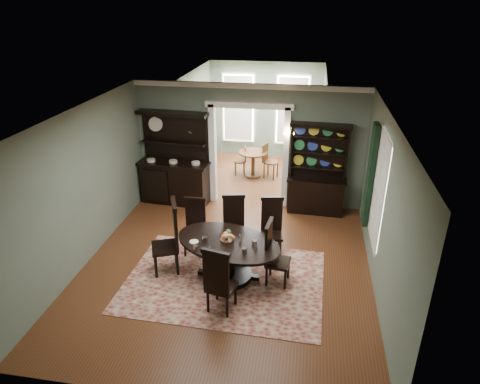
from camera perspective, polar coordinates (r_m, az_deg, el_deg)
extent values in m
cube|color=brown|center=(8.42, -1.91, -10.18)|extent=(5.50, 6.00, 0.01)
cube|color=silver|center=(7.13, -2.26, 10.01)|extent=(5.50, 6.00, 0.01)
cube|color=slate|center=(8.60, -20.34, 0.46)|extent=(0.01, 6.00, 3.00)
cube|color=slate|center=(7.64, 18.60, -2.34)|extent=(0.01, 6.00, 3.00)
cube|color=slate|center=(5.21, -8.85, -15.19)|extent=(5.50, 0.01, 3.00)
cube|color=slate|center=(10.80, -8.47, 6.64)|extent=(1.85, 0.01, 3.00)
cube|color=slate|center=(10.31, 11.35, 5.54)|extent=(1.85, 0.01, 3.00)
cube|color=slate|center=(10.07, 1.28, 12.95)|extent=(1.80, 0.01, 0.50)
cube|color=white|center=(9.98, 1.25, 13.96)|extent=(5.50, 0.10, 0.12)
cube|color=brown|center=(12.55, 2.33, 2.19)|extent=(3.50, 3.50, 0.01)
cube|color=silver|center=(11.73, 2.59, 15.87)|extent=(3.50, 3.50, 0.01)
cube|color=slate|center=(12.38, -5.71, 9.14)|extent=(0.01, 3.50, 3.00)
cube|color=slate|center=(11.98, 10.87, 8.28)|extent=(0.01, 3.50, 3.00)
cube|color=slate|center=(13.73, 3.39, 10.79)|extent=(3.50, 0.01, 3.00)
cube|color=white|center=(13.79, -0.20, 11.10)|extent=(1.05, 0.06, 2.20)
cube|color=white|center=(13.61, 6.99, 10.74)|extent=(1.05, 0.06, 2.20)
cube|color=white|center=(10.64, -3.61, 5.16)|extent=(0.14, 0.25, 2.50)
cube|color=white|center=(10.40, 6.13, 4.59)|extent=(0.14, 0.25, 2.50)
cube|color=white|center=(10.12, 1.27, 11.56)|extent=(2.08, 0.25, 0.14)
cube|color=white|center=(8.13, 18.08, 0.19)|extent=(0.02, 1.10, 2.00)
cube|color=white|center=(8.13, 17.98, 0.20)|extent=(0.01, 1.22, 2.12)
cube|color=black|center=(8.74, 16.96, 2.07)|extent=(0.10, 0.35, 2.10)
cube|color=gold|center=(10.13, 6.54, 7.60)|extent=(0.08, 0.05, 0.18)
sphere|color=#FFD88C|center=(9.97, 5.93, 7.83)|extent=(0.07, 0.07, 0.07)
sphere|color=#FFD88C|center=(9.96, 7.09, 7.75)|extent=(0.07, 0.07, 0.07)
cube|color=maroon|center=(8.10, -2.08, -11.68)|extent=(3.66, 2.70, 0.01)
ellipsoid|color=black|center=(7.76, -1.60, -6.74)|extent=(2.29, 1.84, 0.05)
cylinder|color=black|center=(7.78, -1.60, -6.97)|extent=(2.34, 2.34, 0.03)
cylinder|color=black|center=(7.96, -1.57, -8.96)|extent=(0.25, 0.25, 0.69)
cylinder|color=black|center=(8.15, -1.54, -10.98)|extent=(0.88, 0.88, 0.10)
cylinder|color=silver|center=(7.74, -1.70, -6.44)|extent=(0.25, 0.25, 0.04)
cube|color=black|center=(8.71, -6.11, -5.74)|extent=(0.42, 0.40, 0.05)
cube|color=black|center=(8.68, -5.93, -3.10)|extent=(0.41, 0.05, 0.70)
cube|color=black|center=(8.52, -6.03, -0.96)|extent=(0.45, 0.07, 0.07)
cylinder|color=black|center=(8.72, -7.35, -7.35)|extent=(0.05, 0.05, 0.41)
cylinder|color=black|center=(8.65, -5.26, -7.55)|extent=(0.05, 0.05, 0.41)
cylinder|color=black|center=(8.99, -6.80, -6.27)|extent=(0.05, 0.05, 0.41)
cylinder|color=black|center=(8.91, -4.78, -6.45)|extent=(0.05, 0.05, 0.41)
cube|color=black|center=(8.68, -0.77, -5.57)|extent=(0.51, 0.50, 0.06)
cube|color=black|center=(8.66, -0.85, -2.80)|extent=(0.43, 0.14, 0.73)
cube|color=black|center=(8.49, -0.86, -0.56)|extent=(0.47, 0.17, 0.08)
cylinder|color=black|center=(8.64, -1.84, -7.41)|extent=(0.05, 0.05, 0.43)
cylinder|color=black|center=(8.65, 0.41, -7.34)|extent=(0.05, 0.05, 0.43)
cylinder|color=black|center=(8.93, -1.91, -6.25)|extent=(0.05, 0.05, 0.43)
cylinder|color=black|center=(8.94, 0.27, -6.19)|extent=(0.05, 0.05, 0.43)
cube|color=black|center=(8.65, 4.26, -5.81)|extent=(0.49, 0.47, 0.06)
cube|color=black|center=(8.63, 4.25, -3.07)|extent=(0.43, 0.11, 0.72)
cube|color=black|center=(8.46, 4.33, -0.86)|extent=(0.47, 0.14, 0.07)
cylinder|color=black|center=(8.61, 3.17, -7.59)|extent=(0.05, 0.05, 0.42)
cylinder|color=black|center=(8.63, 5.39, -7.57)|extent=(0.05, 0.05, 0.42)
cylinder|color=black|center=(8.89, 3.07, -6.44)|extent=(0.05, 0.05, 0.42)
cylinder|color=black|center=(8.91, 5.22, -6.43)|extent=(0.05, 0.05, 0.42)
cube|color=black|center=(8.21, -9.97, -7.30)|extent=(0.64, 0.65, 0.07)
cube|color=black|center=(7.99, -8.61, -4.46)|extent=(0.24, 0.49, 0.86)
cube|color=black|center=(7.78, -8.82, -1.62)|extent=(0.28, 0.54, 0.09)
cylinder|color=black|center=(8.51, -11.27, -8.17)|extent=(0.06, 0.06, 0.51)
cylinder|color=black|center=(8.18, -11.17, -9.67)|extent=(0.06, 0.06, 0.51)
cylinder|color=black|center=(8.52, -8.57, -7.92)|extent=(0.06, 0.06, 0.51)
cylinder|color=black|center=(8.18, -8.35, -9.41)|extent=(0.06, 0.06, 0.51)
cube|color=black|center=(7.84, 5.10, -9.34)|extent=(0.46, 0.47, 0.06)
cube|color=black|center=(7.66, 3.82, -6.82)|extent=(0.09, 0.43, 0.73)
cube|color=black|center=(7.47, 3.90, -4.36)|extent=(0.12, 0.47, 0.08)
cylinder|color=black|center=(7.80, 6.04, -11.50)|extent=(0.05, 0.05, 0.43)
cylinder|color=black|center=(8.08, 6.47, -10.12)|extent=(0.05, 0.05, 0.43)
cylinder|color=black|center=(7.85, 3.56, -11.14)|extent=(0.05, 0.05, 0.43)
cylinder|color=black|center=(8.12, 4.09, -9.79)|extent=(0.05, 0.05, 0.43)
cube|color=black|center=(7.22, -2.47, -12.51)|extent=(0.53, 0.51, 0.06)
cube|color=black|center=(6.85, -3.21, -10.84)|extent=(0.44, 0.15, 0.75)
cube|color=black|center=(6.64, -3.29, -8.13)|extent=(0.49, 0.17, 0.08)
cylinder|color=black|center=(7.43, -0.61, -13.44)|extent=(0.05, 0.05, 0.44)
cylinder|color=black|center=(7.54, -3.10, -12.80)|extent=(0.05, 0.05, 0.44)
cylinder|color=black|center=(7.18, -1.73, -15.02)|extent=(0.05, 0.05, 0.44)
cylinder|color=black|center=(7.30, -4.30, -14.33)|extent=(0.05, 0.05, 0.44)
cube|color=black|center=(10.87, -8.62, 1.19)|extent=(1.70, 0.72, 1.03)
cube|color=black|center=(10.67, -8.80, 3.84)|extent=(1.80, 0.78, 0.05)
cube|color=black|center=(10.67, -8.65, 7.38)|extent=(1.65, 0.23, 1.22)
cube|color=black|center=(10.61, -8.77, 6.57)|extent=(1.62, 0.43, 0.04)
cube|color=black|center=(10.40, -9.07, 10.32)|extent=(1.78, 0.52, 0.08)
cube|color=black|center=(10.45, 10.05, -0.51)|extent=(1.32, 0.52, 0.84)
cube|color=black|center=(10.28, 10.23, 1.65)|extent=(1.42, 0.57, 0.04)
cube|color=black|center=(10.22, 10.50, 5.36)|extent=(1.30, 0.11, 1.26)
cube|color=black|center=(10.14, 6.92, 5.44)|extent=(0.06, 0.24, 1.30)
cube|color=black|center=(10.17, 14.07, 4.92)|extent=(0.06, 0.24, 1.30)
cube|color=black|center=(9.92, 10.79, 8.70)|extent=(1.41, 0.36, 0.07)
cube|color=black|center=(10.26, 10.34, 3.24)|extent=(1.31, 0.30, 0.03)
cube|color=black|center=(10.13, 10.50, 5.19)|extent=(1.31, 0.30, 0.03)
cube|color=black|center=(10.02, 10.67, 7.19)|extent=(1.31, 0.30, 0.03)
cylinder|color=brown|center=(12.22, 1.76, 5.28)|extent=(0.82, 0.82, 0.04)
cylinder|color=brown|center=(12.34, 1.74, 3.72)|extent=(0.10, 0.10, 0.72)
cylinder|color=brown|center=(12.47, 1.72, 2.23)|extent=(0.45, 0.45, 0.06)
cylinder|color=brown|center=(12.50, -0.04, 4.13)|extent=(0.36, 0.36, 0.04)
cube|color=brown|center=(12.43, 0.71, 5.12)|extent=(0.10, 0.32, 0.45)
cylinder|color=brown|center=(12.68, -0.65, 3.47)|extent=(0.03, 0.03, 0.41)
cylinder|color=brown|center=(12.45, -0.59, 3.04)|extent=(0.03, 0.03, 0.41)
cylinder|color=brown|center=(12.69, 0.49, 3.49)|extent=(0.03, 0.03, 0.41)
cylinder|color=brown|center=(12.46, 0.57, 3.07)|extent=(0.03, 0.03, 0.41)
cylinder|color=brown|center=(12.27, 4.16, 3.99)|extent=(0.42, 0.42, 0.04)
cube|color=brown|center=(12.24, 3.38, 5.28)|extent=(0.14, 0.37, 0.52)
cylinder|color=brown|center=(12.18, 4.50, 2.62)|extent=(0.04, 0.04, 0.47)
cylinder|color=brown|center=(12.43, 5.01, 3.08)|extent=(0.04, 0.04, 0.47)
cylinder|color=brown|center=(12.28, 3.23, 2.86)|extent=(0.04, 0.04, 0.47)
cylinder|color=brown|center=(12.53, 3.77, 3.30)|extent=(0.04, 0.04, 0.47)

